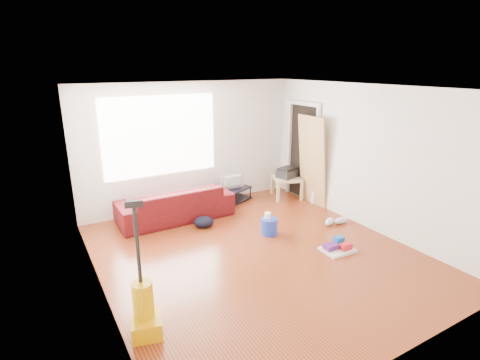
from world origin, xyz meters
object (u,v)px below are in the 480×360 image
sofa (176,218)px  side_table (287,180)px  cleaning_tray (338,247)px  vacuum (145,310)px  backpack (204,227)px  bucket (269,234)px  tv_stand (234,195)px

sofa → side_table: side_table is taller
cleaning_tray → side_table: bearing=71.7°
sofa → cleaning_tray: size_ratio=4.27×
sofa → vacuum: (-1.42, -2.82, 0.28)m
backpack → side_table: bearing=23.0°
backpack → vacuum: vacuum is taller
bucket → cleaning_tray: (0.59, -1.04, 0.05)m
cleaning_tray → backpack: size_ratio=1.39×
sofa → bucket: bearing=128.3°
bucket → cleaning_tray: bearing=-60.2°
vacuum → sofa: bearing=77.6°
sofa → backpack: 0.69m
backpack → cleaning_tray: bearing=-42.2°
backpack → vacuum: (-1.71, -2.20, 0.28)m
tv_stand → backpack: (-1.12, -0.89, -0.15)m
tv_stand → backpack: size_ratio=2.38×
cleaning_tray → vacuum: bearing=-174.0°
tv_stand → sofa: bearing=169.4°
sofa → backpack: (0.29, -0.62, 0.00)m
sofa → vacuum: vacuum is taller
bucket → side_table: bearing=44.2°
bucket → backpack: (-0.85, 0.83, 0.00)m
backpack → sofa: bearing=125.0°
sofa → cleaning_tray: bearing=125.0°
tv_stand → vacuum: 4.20m
cleaning_tray → vacuum: size_ratio=0.33×
sofa → bucket: size_ratio=7.48×
tv_stand → side_table: bearing=-40.0°
tv_stand → cleaning_tray: tv_stand is taller
sofa → tv_stand: size_ratio=2.50×
side_table → cleaning_tray: bearing=-108.3°
tv_stand → bucket: 1.75m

